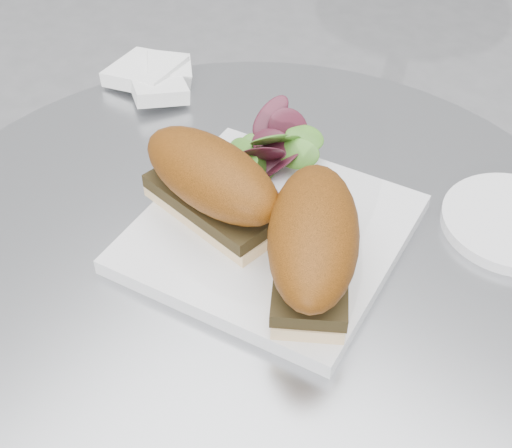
{
  "coord_description": "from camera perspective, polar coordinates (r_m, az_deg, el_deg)",
  "views": [
    {
      "loc": [
        0.28,
        -0.37,
        1.21
      ],
      "look_at": [
        0.0,
        0.01,
        0.77
      ],
      "focal_mm": 50.0,
      "sensor_mm": 36.0,
      "label": 1
    }
  ],
  "objects": [
    {
      "name": "table",
      "position": [
        0.86,
        -0.33,
        -13.97
      ],
      "size": [
        0.7,
        0.7,
        0.73
      ],
      "color": "#A2A4A8",
      "rests_on": "ground"
    },
    {
      "name": "plate",
      "position": [
        0.68,
        1.16,
        -0.72
      ],
      "size": [
        0.26,
        0.26,
        0.02
      ],
      "primitive_type": "cube",
      "rotation": [
        0.0,
        0.0,
        0.13
      ],
      "color": "silver",
      "rests_on": "table"
    },
    {
      "name": "sandwich_left",
      "position": [
        0.66,
        -3.6,
        3.41
      ],
      "size": [
        0.17,
        0.1,
        0.08
      ],
      "rotation": [
        0.0,
        0.0,
        -0.15
      ],
      "color": "beige",
      "rests_on": "plate"
    },
    {
      "name": "sandwich_right",
      "position": [
        0.6,
        4.59,
        -1.38
      ],
      "size": [
        0.15,
        0.18,
        0.08
      ],
      "rotation": [
        0.0,
        0.0,
        -1.02
      ],
      "color": "beige",
      "rests_on": "plate"
    },
    {
      "name": "salad",
      "position": [
        0.72,
        1.09,
        6.01
      ],
      "size": [
        0.11,
        0.11,
        0.05
      ],
      "primitive_type": null,
      "color": "#619530",
      "rests_on": "plate"
    },
    {
      "name": "napkin",
      "position": [
        0.89,
        -8.27,
        11.05
      ],
      "size": [
        0.12,
        0.12,
        0.02
      ],
      "primitive_type": null,
      "rotation": [
        0.0,
        0.0,
        -0.13
      ],
      "color": "white",
      "rests_on": "table"
    }
  ]
}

